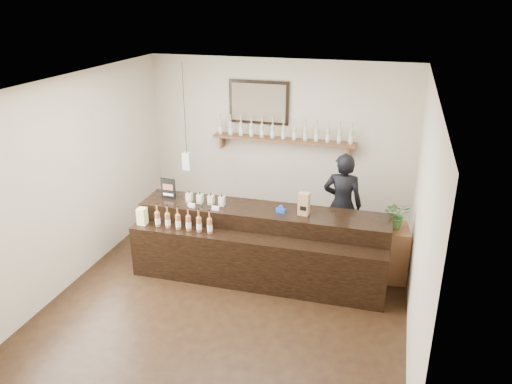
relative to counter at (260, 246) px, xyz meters
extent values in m
plane|color=black|center=(-0.21, -0.57, -0.46)|extent=(5.00, 5.00, 0.00)
plane|color=beige|center=(-0.21, 1.93, 0.94)|extent=(4.50, 0.00, 4.50)
plane|color=beige|center=(-0.21, -3.07, 0.94)|extent=(4.50, 0.00, 4.50)
plane|color=beige|center=(-2.46, -0.57, 0.94)|extent=(0.00, 5.00, 5.00)
plane|color=beige|center=(2.04, -0.57, 0.94)|extent=(0.00, 5.00, 5.00)
plane|color=white|center=(-0.21, -0.57, 2.34)|extent=(5.00, 5.00, 0.00)
cube|color=brown|center=(-0.11, 1.80, 1.04)|extent=(2.40, 0.25, 0.04)
cube|color=brown|center=(-1.19, 1.83, 0.92)|extent=(0.04, 0.20, 0.20)
cube|color=brown|center=(0.97, 1.83, 0.92)|extent=(0.04, 0.20, 0.20)
cube|color=black|center=(-0.56, 1.90, 1.62)|extent=(1.02, 0.04, 0.72)
cube|color=#453B2C|center=(-0.56, 1.87, 1.62)|extent=(0.92, 0.01, 0.62)
cube|color=white|center=(-1.51, 1.03, 0.79)|extent=(0.12, 0.12, 0.28)
cylinder|color=black|center=(-1.51, 1.03, 1.64)|extent=(0.01, 0.01, 1.41)
cylinder|color=#B7C1A2|center=(-1.21, 1.80, 1.16)|extent=(0.07, 0.07, 0.20)
cone|color=#B7C1A2|center=(-1.21, 1.80, 1.29)|extent=(0.07, 0.07, 0.05)
cylinder|color=#B7C1A2|center=(-1.21, 1.80, 1.35)|extent=(0.02, 0.02, 0.07)
cylinder|color=gold|center=(-1.21, 1.80, 1.40)|extent=(0.03, 0.03, 0.02)
cylinder|color=white|center=(-1.21, 1.80, 1.14)|extent=(0.07, 0.07, 0.09)
cylinder|color=#B7C1A2|center=(-1.03, 1.80, 1.16)|extent=(0.07, 0.07, 0.20)
cone|color=#B7C1A2|center=(-1.03, 1.80, 1.29)|extent=(0.07, 0.07, 0.05)
cylinder|color=#B7C1A2|center=(-1.03, 1.80, 1.35)|extent=(0.02, 0.02, 0.07)
cylinder|color=gold|center=(-1.03, 1.80, 1.40)|extent=(0.03, 0.03, 0.02)
cylinder|color=white|center=(-1.03, 1.80, 1.14)|extent=(0.07, 0.07, 0.09)
cylinder|color=#B7C1A2|center=(-0.84, 1.80, 1.16)|extent=(0.07, 0.07, 0.20)
cone|color=#B7C1A2|center=(-0.84, 1.80, 1.29)|extent=(0.07, 0.07, 0.05)
cylinder|color=#B7C1A2|center=(-0.84, 1.80, 1.35)|extent=(0.02, 0.02, 0.07)
cylinder|color=gold|center=(-0.84, 1.80, 1.40)|extent=(0.03, 0.03, 0.02)
cylinder|color=white|center=(-0.84, 1.80, 1.14)|extent=(0.07, 0.07, 0.09)
cylinder|color=#B7C1A2|center=(-0.66, 1.80, 1.16)|extent=(0.07, 0.07, 0.20)
cone|color=#B7C1A2|center=(-0.66, 1.80, 1.29)|extent=(0.07, 0.07, 0.05)
cylinder|color=#B7C1A2|center=(-0.66, 1.80, 1.35)|extent=(0.02, 0.02, 0.07)
cylinder|color=gold|center=(-0.66, 1.80, 1.40)|extent=(0.03, 0.03, 0.02)
cylinder|color=white|center=(-0.66, 1.80, 1.14)|extent=(0.07, 0.07, 0.09)
cylinder|color=#B7C1A2|center=(-0.48, 1.80, 1.16)|extent=(0.07, 0.07, 0.20)
cone|color=#B7C1A2|center=(-0.48, 1.80, 1.29)|extent=(0.07, 0.07, 0.05)
cylinder|color=#B7C1A2|center=(-0.48, 1.80, 1.35)|extent=(0.02, 0.02, 0.07)
cylinder|color=gold|center=(-0.48, 1.80, 1.40)|extent=(0.03, 0.03, 0.02)
cylinder|color=white|center=(-0.48, 1.80, 1.14)|extent=(0.07, 0.07, 0.09)
cylinder|color=#B7C1A2|center=(-0.29, 1.80, 1.16)|extent=(0.07, 0.07, 0.20)
cone|color=#B7C1A2|center=(-0.29, 1.80, 1.29)|extent=(0.07, 0.07, 0.05)
cylinder|color=#B7C1A2|center=(-0.29, 1.80, 1.35)|extent=(0.02, 0.02, 0.07)
cylinder|color=gold|center=(-0.29, 1.80, 1.40)|extent=(0.03, 0.03, 0.02)
cylinder|color=white|center=(-0.29, 1.80, 1.14)|extent=(0.07, 0.07, 0.09)
cylinder|color=#B7C1A2|center=(-0.11, 1.80, 1.16)|extent=(0.07, 0.07, 0.20)
cone|color=#B7C1A2|center=(-0.11, 1.80, 1.29)|extent=(0.07, 0.07, 0.05)
cylinder|color=#B7C1A2|center=(-0.11, 1.80, 1.35)|extent=(0.02, 0.02, 0.07)
cylinder|color=gold|center=(-0.11, 1.80, 1.40)|extent=(0.03, 0.03, 0.02)
cylinder|color=white|center=(-0.11, 1.80, 1.14)|extent=(0.07, 0.07, 0.09)
cylinder|color=#B7C1A2|center=(0.07, 1.80, 1.16)|extent=(0.07, 0.07, 0.20)
cone|color=#B7C1A2|center=(0.07, 1.80, 1.29)|extent=(0.07, 0.07, 0.05)
cylinder|color=#B7C1A2|center=(0.07, 1.80, 1.35)|extent=(0.02, 0.02, 0.07)
cylinder|color=gold|center=(0.07, 1.80, 1.40)|extent=(0.03, 0.03, 0.02)
cylinder|color=white|center=(0.07, 1.80, 1.14)|extent=(0.07, 0.07, 0.09)
cylinder|color=#B7C1A2|center=(0.26, 1.80, 1.16)|extent=(0.07, 0.07, 0.20)
cone|color=#B7C1A2|center=(0.26, 1.80, 1.29)|extent=(0.07, 0.07, 0.05)
cylinder|color=#B7C1A2|center=(0.26, 1.80, 1.35)|extent=(0.02, 0.02, 0.07)
cylinder|color=gold|center=(0.26, 1.80, 1.40)|extent=(0.03, 0.03, 0.02)
cylinder|color=white|center=(0.26, 1.80, 1.14)|extent=(0.07, 0.07, 0.09)
cylinder|color=#B7C1A2|center=(0.44, 1.80, 1.16)|extent=(0.07, 0.07, 0.20)
cone|color=#B7C1A2|center=(0.44, 1.80, 1.29)|extent=(0.07, 0.07, 0.05)
cylinder|color=#B7C1A2|center=(0.44, 1.80, 1.35)|extent=(0.02, 0.02, 0.07)
cylinder|color=gold|center=(0.44, 1.80, 1.40)|extent=(0.03, 0.03, 0.02)
cylinder|color=white|center=(0.44, 1.80, 1.14)|extent=(0.07, 0.07, 0.09)
cylinder|color=#B7C1A2|center=(0.62, 1.80, 1.16)|extent=(0.07, 0.07, 0.20)
cone|color=#B7C1A2|center=(0.62, 1.80, 1.29)|extent=(0.07, 0.07, 0.05)
cylinder|color=#B7C1A2|center=(0.62, 1.80, 1.35)|extent=(0.02, 0.02, 0.07)
cylinder|color=gold|center=(0.62, 1.80, 1.40)|extent=(0.03, 0.03, 0.02)
cylinder|color=white|center=(0.62, 1.80, 1.14)|extent=(0.07, 0.07, 0.09)
cylinder|color=#B7C1A2|center=(0.81, 1.80, 1.16)|extent=(0.07, 0.07, 0.20)
cone|color=#B7C1A2|center=(0.81, 1.80, 1.29)|extent=(0.07, 0.07, 0.05)
cylinder|color=#B7C1A2|center=(0.81, 1.80, 1.35)|extent=(0.02, 0.02, 0.07)
cylinder|color=gold|center=(0.81, 1.80, 1.40)|extent=(0.03, 0.03, 0.02)
cylinder|color=white|center=(0.81, 1.80, 1.14)|extent=(0.07, 0.07, 0.09)
cylinder|color=#B7C1A2|center=(0.99, 1.80, 1.16)|extent=(0.07, 0.07, 0.20)
cone|color=#B7C1A2|center=(0.99, 1.80, 1.29)|extent=(0.07, 0.07, 0.05)
cylinder|color=#B7C1A2|center=(0.99, 1.80, 1.35)|extent=(0.02, 0.02, 0.07)
cylinder|color=gold|center=(0.99, 1.80, 1.40)|extent=(0.03, 0.03, 0.02)
cylinder|color=white|center=(0.99, 1.80, 1.14)|extent=(0.07, 0.07, 0.09)
cube|color=black|center=(0.01, 0.13, 0.03)|extent=(3.51, 0.67, 0.98)
cube|color=black|center=(0.01, -0.33, -0.09)|extent=(3.50, 0.36, 0.74)
cube|color=white|center=(-0.97, -0.10, 0.55)|extent=(0.10, 0.04, 0.05)
cube|color=white|center=(-0.61, -0.10, 0.55)|extent=(0.10, 0.04, 0.05)
cube|color=#F1E593|center=(-1.62, -0.33, 0.34)|extent=(0.12, 0.12, 0.12)
cube|color=#F1E593|center=(-1.62, -0.33, 0.46)|extent=(0.12, 0.12, 0.12)
cube|color=#B7C1A2|center=(-1.07, 0.08, 0.59)|extent=(0.08, 0.08, 0.13)
cube|color=beige|center=(-1.07, 0.03, 0.59)|extent=(0.07, 0.00, 0.06)
cylinder|color=black|center=(-1.07, 0.08, 0.67)|extent=(0.02, 0.02, 0.03)
cube|color=#B7C1A2|center=(-0.91, 0.08, 0.59)|extent=(0.08, 0.08, 0.13)
cube|color=beige|center=(-0.91, 0.03, 0.59)|extent=(0.07, 0.00, 0.06)
cylinder|color=black|center=(-0.91, 0.08, 0.67)|extent=(0.02, 0.02, 0.03)
cube|color=#B7C1A2|center=(-0.74, 0.08, 0.59)|extent=(0.08, 0.08, 0.13)
cube|color=beige|center=(-0.74, 0.03, 0.59)|extent=(0.07, 0.00, 0.06)
cylinder|color=black|center=(-0.74, 0.08, 0.67)|extent=(0.02, 0.02, 0.03)
cube|color=#B7C1A2|center=(-0.58, 0.08, 0.59)|extent=(0.08, 0.08, 0.13)
cube|color=beige|center=(-0.58, 0.03, 0.59)|extent=(0.07, 0.00, 0.06)
cylinder|color=black|center=(-0.58, 0.08, 0.67)|extent=(0.02, 0.02, 0.03)
cylinder|color=#945A32|center=(-1.38, -0.33, 0.38)|extent=(0.07, 0.07, 0.20)
cone|color=#945A32|center=(-1.38, -0.33, 0.51)|extent=(0.07, 0.07, 0.05)
cylinder|color=#945A32|center=(-1.38, -0.33, 0.57)|extent=(0.02, 0.02, 0.07)
cylinder|color=black|center=(-1.38, -0.33, 0.62)|extent=(0.03, 0.03, 0.02)
cylinder|color=white|center=(-1.38, -0.33, 0.36)|extent=(0.07, 0.07, 0.09)
cylinder|color=#945A32|center=(-1.23, -0.33, 0.38)|extent=(0.07, 0.07, 0.20)
cone|color=#945A32|center=(-1.23, -0.33, 0.51)|extent=(0.07, 0.07, 0.05)
cylinder|color=#945A32|center=(-1.23, -0.33, 0.57)|extent=(0.02, 0.02, 0.07)
cylinder|color=black|center=(-1.23, -0.33, 0.62)|extent=(0.03, 0.03, 0.02)
cylinder|color=white|center=(-1.23, -0.33, 0.36)|extent=(0.07, 0.07, 0.09)
cylinder|color=#945A32|center=(-1.07, -0.33, 0.38)|extent=(0.07, 0.07, 0.20)
cone|color=#945A32|center=(-1.07, -0.33, 0.51)|extent=(0.07, 0.07, 0.05)
cylinder|color=#945A32|center=(-1.07, -0.33, 0.57)|extent=(0.02, 0.02, 0.07)
cylinder|color=black|center=(-1.07, -0.33, 0.62)|extent=(0.03, 0.03, 0.02)
cylinder|color=white|center=(-1.07, -0.33, 0.36)|extent=(0.07, 0.07, 0.09)
cylinder|color=#945A32|center=(-0.92, -0.33, 0.38)|extent=(0.07, 0.07, 0.20)
cone|color=#945A32|center=(-0.92, -0.33, 0.51)|extent=(0.07, 0.07, 0.05)
cylinder|color=#945A32|center=(-0.92, -0.33, 0.57)|extent=(0.02, 0.02, 0.07)
cylinder|color=black|center=(-0.92, -0.33, 0.62)|extent=(0.03, 0.03, 0.02)
cylinder|color=white|center=(-0.92, -0.33, 0.36)|extent=(0.07, 0.07, 0.09)
cylinder|color=#945A32|center=(-0.76, -0.33, 0.38)|extent=(0.07, 0.07, 0.20)
cone|color=#945A32|center=(-0.76, -0.33, 0.51)|extent=(0.07, 0.07, 0.05)
cylinder|color=#945A32|center=(-0.76, -0.33, 0.57)|extent=(0.02, 0.02, 0.07)
cylinder|color=black|center=(-0.76, -0.33, 0.62)|extent=(0.03, 0.03, 0.02)
cylinder|color=white|center=(-0.76, -0.33, 0.36)|extent=(0.07, 0.07, 0.09)
cylinder|color=#945A32|center=(-0.61, -0.33, 0.38)|extent=(0.07, 0.07, 0.20)
cone|color=#945A32|center=(-0.61, -0.33, 0.51)|extent=(0.07, 0.07, 0.05)
cylinder|color=#945A32|center=(-0.61, -0.33, 0.57)|extent=(0.02, 0.02, 0.07)
cylinder|color=black|center=(-0.61, -0.33, 0.62)|extent=(0.03, 0.03, 0.02)
cylinder|color=white|center=(-0.61, -0.33, 0.36)|extent=(0.07, 0.07, 0.09)
cube|color=black|center=(-1.41, 0.11, 0.67)|extent=(0.22, 0.03, 0.31)
cube|color=#994E37|center=(-1.41, 0.09, 0.70)|extent=(0.16, 0.01, 0.09)
cube|color=white|center=(-1.41, 0.09, 0.58)|extent=(0.16, 0.01, 0.04)
cube|color=#946B47|center=(0.58, 0.09, 0.67)|extent=(0.15, 0.12, 0.31)
cube|color=black|center=(0.58, 0.04, 0.63)|extent=(0.09, 0.01, 0.06)
cube|color=#1945B3|center=(0.27, 0.07, 0.55)|extent=(0.13, 0.06, 0.06)
cylinder|color=#1945B3|center=(0.27, 0.07, 0.59)|extent=(0.07, 0.04, 0.07)
cube|color=brown|center=(1.79, 0.47, -0.07)|extent=(0.46, 0.58, 0.77)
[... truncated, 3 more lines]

